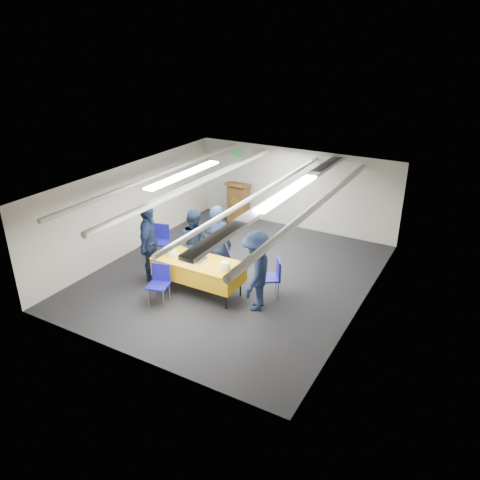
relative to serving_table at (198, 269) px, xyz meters
name	(u,v)px	position (x,y,z in m)	size (l,w,h in m)	color
ground	(234,275)	(0.28, 1.04, -0.56)	(7.00, 7.00, 0.00)	black
room_shell	(246,198)	(0.37, 1.45, 1.25)	(6.00, 7.00, 2.30)	beige
serving_table	(198,269)	(0.00, 0.00, 0.00)	(1.98, 0.86, 0.77)	black
sheet_cake	(195,259)	(-0.05, -0.05, 0.25)	(0.47, 0.36, 0.09)	white
plate_stack_left	(172,252)	(-0.66, -0.05, 0.29)	(0.22, 0.22, 0.17)	white
plate_stack_right	(225,266)	(0.71, -0.05, 0.28)	(0.22, 0.22, 0.16)	white
podium	(238,202)	(-1.32, 4.08, 0.05)	(0.62, 0.53, 1.25)	brown
chair_near	(159,280)	(-0.46, -0.76, -0.03)	(0.52, 0.52, 0.87)	gray
chair_right	(273,274)	(1.50, 0.64, -0.03)	(0.58, 0.58, 0.87)	gray
chair_left	(161,238)	(-1.80, 0.98, -0.03)	(0.52, 0.52, 0.87)	gray
sailor_a	(217,244)	(0.08, 0.67, 0.36)	(0.67, 0.44, 1.83)	black
sailor_b	(194,242)	(-0.58, 0.68, 0.24)	(0.78, 0.61, 1.61)	black
sailor_c	(149,243)	(-1.31, -0.03, 0.33)	(1.04, 0.43, 1.78)	black
sailor_d	(257,271)	(1.40, 0.04, 0.30)	(1.11, 0.64, 1.71)	black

